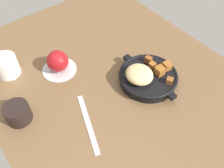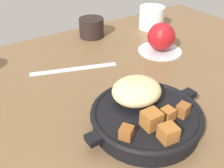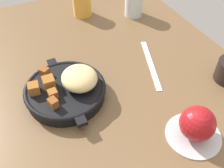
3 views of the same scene
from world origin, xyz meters
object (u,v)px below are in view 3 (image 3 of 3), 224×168
object	(u,v)px
red_apple	(197,124)
water_glass_tall	(134,3)
juice_glass_amber	(82,3)
cast_iron_skillet	(67,89)
butter_knife	(151,64)

from	to	relation	value
red_apple	water_glass_tall	world-z (taller)	water_glass_tall
water_glass_tall	juice_glass_amber	xyz separation A→B (cm)	(-8.38, -17.06, -0.36)
cast_iron_skillet	butter_knife	bearing A→B (deg)	93.29
cast_iron_skillet	juice_glass_amber	size ratio (longest dim) A/B	2.78
butter_knife	water_glass_tall	bearing A→B (deg)	-179.42
water_glass_tall	juice_glass_amber	distance (cm)	19.01
water_glass_tall	juice_glass_amber	world-z (taller)	water_glass_tall
red_apple	juice_glass_amber	size ratio (longest dim) A/B	0.88
water_glass_tall	juice_glass_amber	bearing A→B (deg)	-116.16
cast_iron_skillet	butter_knife	world-z (taller)	cast_iron_skillet
butter_knife	juice_glass_amber	bearing A→B (deg)	-148.46
water_glass_tall	red_apple	bearing A→B (deg)	-14.68
cast_iron_skillet	water_glass_tall	bearing A→B (deg)	129.05
cast_iron_skillet	red_apple	distance (cm)	32.64
cast_iron_skillet	water_glass_tall	xyz separation A→B (cm)	(-28.96, 35.71, 2.14)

